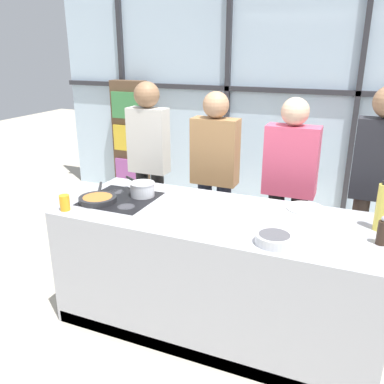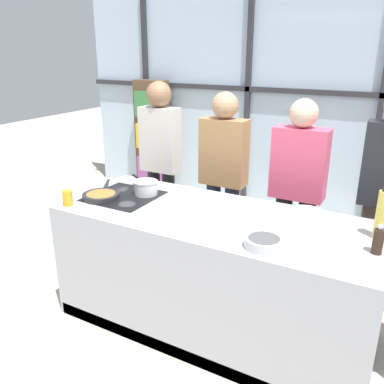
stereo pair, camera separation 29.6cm
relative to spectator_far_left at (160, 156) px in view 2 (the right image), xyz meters
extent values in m
plane|color=#BCB29E|center=(1.03, -0.88, -1.01)|extent=(18.00, 18.00, 0.00)
cube|color=silver|center=(1.03, 1.66, 0.39)|extent=(6.40, 0.04, 2.80)
cube|color=#2D2D33|center=(1.03, 1.61, 0.53)|extent=(6.40, 0.06, 0.06)
cube|color=#2D2D33|center=(-1.28, 1.61, 0.39)|extent=(0.06, 0.06, 2.80)
cube|color=#2D2D33|center=(0.26, 1.61, 0.39)|extent=(0.06, 0.06, 2.80)
cube|color=#2D2D33|center=(1.79, 1.61, 0.39)|extent=(0.06, 0.06, 2.80)
cube|color=brown|center=(-1.11, 1.48, -0.21)|extent=(0.50, 0.16, 1.61)
cube|color=#994C93|center=(-1.11, 1.39, -0.66)|extent=(0.42, 0.03, 0.35)
cube|color=gold|center=(-1.11, 1.39, -0.18)|extent=(0.42, 0.03, 0.35)
cube|color=#3D8447|center=(-1.11, 1.39, 0.27)|extent=(0.42, 0.03, 0.35)
cube|color=#A8AAB2|center=(1.03, -0.88, -0.56)|extent=(2.28, 0.92, 0.91)
cube|color=black|center=(0.23, -0.88, -0.10)|extent=(0.52, 0.52, 0.01)
cube|color=black|center=(1.03, -1.32, -0.96)|extent=(2.23, 0.03, 0.10)
cylinder|color=#38383D|center=(0.10, -1.00, -0.10)|extent=(0.13, 0.13, 0.01)
cylinder|color=#38383D|center=(0.35, -1.00, -0.10)|extent=(0.13, 0.13, 0.01)
cylinder|color=#38383D|center=(0.10, -0.75, -0.10)|extent=(0.13, 0.13, 0.01)
cylinder|color=#38383D|center=(0.35, -0.75, -0.10)|extent=(0.13, 0.13, 0.01)
cylinder|color=black|center=(0.09, 0.00, -0.58)|extent=(0.12, 0.12, 0.87)
cylinder|color=black|center=(-0.09, 0.00, -0.58)|extent=(0.12, 0.12, 0.87)
cube|color=beige|center=(0.00, 0.00, 0.16)|extent=(0.39, 0.17, 0.62)
sphere|color=#8C6647|center=(0.00, 0.00, 0.60)|extent=(0.24, 0.24, 0.24)
cylinder|color=#232838|center=(0.78, 0.00, -0.60)|extent=(0.13, 0.13, 0.83)
cylinder|color=#232838|center=(0.59, 0.00, -0.60)|extent=(0.13, 0.13, 0.83)
cube|color=#A37547|center=(0.68, 0.00, 0.12)|extent=(0.42, 0.19, 0.60)
sphere|color=tan|center=(0.68, 0.00, 0.54)|extent=(0.23, 0.23, 0.23)
cylinder|color=black|center=(1.47, 0.00, -0.60)|extent=(0.14, 0.14, 0.82)
cylinder|color=black|center=(1.27, 0.00, -0.60)|extent=(0.14, 0.14, 0.82)
cube|color=#DB4C6B|center=(1.37, 0.00, 0.11)|extent=(0.44, 0.20, 0.59)
sphere|color=#D8AD8C|center=(1.37, 0.00, 0.52)|extent=(0.23, 0.23, 0.23)
cylinder|color=#47382D|center=(1.96, 0.00, -0.57)|extent=(0.13, 0.13, 0.88)
cylinder|color=#232326|center=(0.10, -1.00, -0.08)|extent=(0.28, 0.28, 0.04)
cylinder|color=#B26B2D|center=(0.10, -1.00, -0.06)|extent=(0.22, 0.22, 0.01)
cylinder|color=#232326|center=(-0.03, -0.78, -0.07)|extent=(0.14, 0.21, 0.02)
cylinder|color=silver|center=(0.35, -0.75, -0.04)|extent=(0.19, 0.19, 0.11)
cylinder|color=silver|center=(0.35, -0.75, 0.01)|extent=(0.20, 0.20, 0.01)
cylinder|color=black|center=(0.20, -0.66, -0.01)|extent=(0.16, 0.11, 0.02)
cylinder|color=white|center=(1.58, -0.54, -0.09)|extent=(0.27, 0.27, 0.01)
cylinder|color=silver|center=(1.49, -1.18, -0.07)|extent=(0.23, 0.23, 0.06)
cylinder|color=#4C4C51|center=(1.49, -1.18, -0.05)|extent=(0.19, 0.19, 0.01)
cylinder|color=#E0CC4C|center=(2.06, -0.72, 0.05)|extent=(0.07, 0.07, 0.31)
cylinder|color=#332319|center=(2.07, -0.94, -0.03)|extent=(0.06, 0.06, 0.15)
sphere|color=#B2B2B7|center=(2.07, -0.94, 0.07)|extent=(0.04, 0.04, 0.04)
cylinder|color=orange|center=(-0.01, -1.23, -0.04)|extent=(0.07, 0.07, 0.11)
camera|label=1|loc=(1.89, -3.38, 1.01)|focal=38.00mm
camera|label=2|loc=(2.15, -3.25, 1.01)|focal=38.00mm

